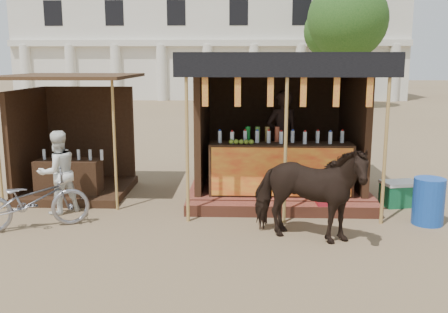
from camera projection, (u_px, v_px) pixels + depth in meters
name	position (u px, v px, depth m)	size (l,w,h in m)	color
ground	(220.00, 258.00, 6.82)	(120.00, 120.00, 0.00)	#846B4C
main_stall	(278.00, 143.00, 9.89)	(3.60, 3.61, 2.78)	brown
secondary_stall	(69.00, 152.00, 9.95)	(2.40, 2.40, 2.38)	#352113
cow	(308.00, 193.00, 7.32)	(0.80, 1.75, 1.47)	black
motorbike	(32.00, 200.00, 7.92)	(0.62, 1.77, 0.93)	gray
bystander	(58.00, 172.00, 8.69)	(0.71, 0.55, 1.46)	white
blue_barrel	(428.00, 201.00, 8.15)	(0.50, 0.50, 0.77)	#1646A8
red_crate	(327.00, 207.00, 8.69)	(0.41, 0.41, 0.28)	maroon
cooler	(400.00, 193.00, 9.21)	(0.72, 0.57, 0.46)	#16653B
background_building	(211.00, 41.00, 35.50)	(26.00, 7.45, 8.18)	silver
tree	(343.00, 23.00, 27.44)	(4.50, 4.40, 7.00)	#382314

